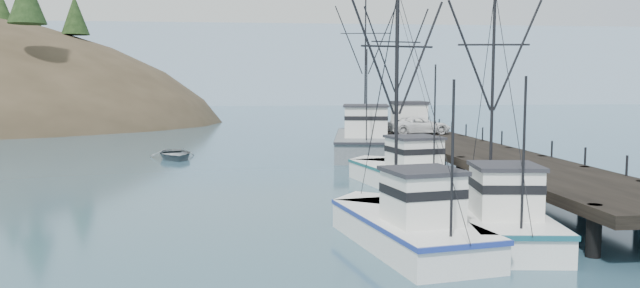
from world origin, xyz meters
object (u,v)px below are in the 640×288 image
Objects in this scene: pier at (473,152)px; trawler_far at (402,173)px; work_vessel at (365,141)px; pier_shed at (409,116)px; pickup_truck at (419,125)px; trawler_near at (495,218)px; motorboat at (175,159)px; trawler_mid at (405,225)px.

pier is 3.65× the size of trawler_far.
pier_shed is at bearing 11.57° from work_vessel.
work_vessel is at bearing 54.59° from pickup_truck.
trawler_far is 19.39m from pier_shed.
trawler_near reaches higher than pier_shed.
pickup_truck is at bearing 81.04° from trawler_near.
pier is at bearing 30.09° from trawler_far.
trawler_near reaches higher than pickup_truck.
trawler_far is 3.77× the size of pier_shed.
pier reaches higher than motorboat.
trawler_near is at bearing -74.29° from motorboat.
trawler_near is 1.94× the size of pickup_truck.
pier_shed is at bearing 75.42° from trawler_mid.
trawler_far is at bearing -92.80° from work_vessel.
work_vessel is 17.00m from motorboat.
pier is at bearing -70.66° from work_vessel.
motorboat is at bearing 81.28° from pickup_truck.
trawler_mid reaches higher than pickup_truck.
pickup_truck is (-0.61, 11.80, 1.08)m from pier.
trawler_far reaches higher than motorboat.
pier_shed is 3.37m from pickup_truck.
pier_shed is at bearing 82.12° from trawler_near.
motorboat is (-12.67, 30.24, -0.82)m from trawler_mid.
pickup_truck is (4.38, -2.43, 1.54)m from work_vessel.
trawler_near is 3.37× the size of pier_shed.
pier is 17.47m from trawler_near.
trawler_mid is 30.67m from pickup_truck.
trawler_far reaches higher than trawler_mid.
pickup_truck is (5.24, 15.20, 1.95)m from trawler_far.
trawler_far is 17.65m from work_vessel.
trawler_far is 2.19× the size of motorboat.
trawler_near reaches higher than pier.
pier_shed reaches higher than pier.
pier is 7.94× the size of pickup_truck.
pier is at bearing -44.10° from motorboat.
pier_shed is (8.50, 32.69, 2.60)m from trawler_mid.
work_vessel is at bearing 89.79° from trawler_near.
pier is 25.34m from motorboat.
work_vessel is at bearing 109.34° from pier.
trawler_near is at bearing -86.77° from trawler_far.
trawler_near is at bearing -90.21° from work_vessel.
trawler_far is 22.70m from motorboat.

